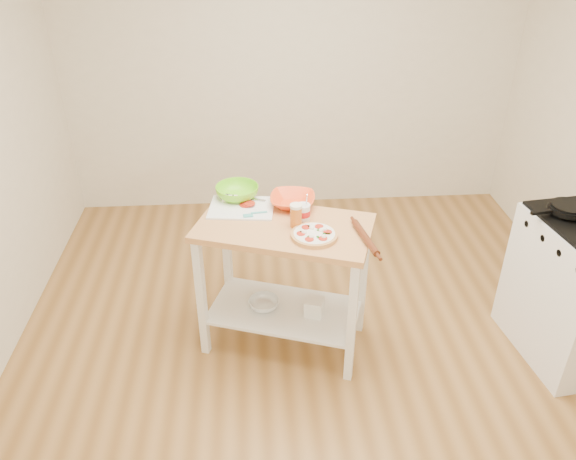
# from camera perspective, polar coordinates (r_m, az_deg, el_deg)

# --- Properties ---
(room_shell) EXTENTS (4.04, 4.54, 2.74)m
(room_shell) POSITION_cam_1_polar(r_m,az_deg,el_deg) (2.93, 3.88, 5.77)
(room_shell) COLOR olive
(room_shell) RESTS_ON ground
(prep_island) EXTENTS (1.16, 0.86, 0.90)m
(prep_island) POSITION_cam_1_polar(r_m,az_deg,el_deg) (3.48, -0.38, -3.17)
(prep_island) COLOR tan
(prep_island) RESTS_ON ground
(skillet) EXTENTS (0.37, 0.23, 0.03)m
(skillet) POSITION_cam_1_polar(r_m,az_deg,el_deg) (3.75, 26.53, 1.94)
(skillet) COLOR black
(skillet) RESTS_ON gas_stove
(pizza) EXTENTS (0.27, 0.27, 0.04)m
(pizza) POSITION_cam_1_polar(r_m,az_deg,el_deg) (3.22, 2.69, -0.46)
(pizza) COLOR tan
(pizza) RESTS_ON prep_island
(cutting_board) EXTENTS (0.43, 0.35, 0.04)m
(cutting_board) POSITION_cam_1_polar(r_m,az_deg,el_deg) (3.53, -4.76, 2.33)
(cutting_board) COLOR white
(cutting_board) RESTS_ON prep_island
(spatula) EXTENTS (0.15, 0.06, 0.01)m
(spatula) POSITION_cam_1_polar(r_m,az_deg,el_deg) (3.43, -3.48, 1.64)
(spatula) COLOR teal
(spatula) RESTS_ON cutting_board
(knife) EXTENTS (0.26, 0.11, 0.01)m
(knife) POSITION_cam_1_polar(r_m,az_deg,el_deg) (3.62, -4.92, 3.32)
(knife) COLOR silver
(knife) RESTS_ON cutting_board
(orange_bowl) EXTENTS (0.32, 0.32, 0.07)m
(orange_bowl) POSITION_cam_1_polar(r_m,az_deg,el_deg) (3.53, 0.47, 3.00)
(orange_bowl) COLOR #FF5120
(orange_bowl) RESTS_ON prep_island
(green_bowl) EXTENTS (0.31, 0.31, 0.09)m
(green_bowl) POSITION_cam_1_polar(r_m,az_deg,el_deg) (3.63, -5.18, 3.84)
(green_bowl) COLOR #73DC1A
(green_bowl) RESTS_ON prep_island
(beer_pint) EXTENTS (0.07, 0.07, 0.15)m
(beer_pint) POSITION_cam_1_polar(r_m,az_deg,el_deg) (3.29, 0.82, 1.49)
(beer_pint) COLOR #C9611A
(beer_pint) RESTS_ON prep_island
(yogurt_tub) EXTENTS (0.09, 0.09, 0.19)m
(yogurt_tub) POSITION_cam_1_polar(r_m,az_deg,el_deg) (3.36, 1.55, 1.80)
(yogurt_tub) COLOR white
(yogurt_tub) RESTS_ON prep_island
(rolling_pin) EXTENTS (0.10, 0.35, 0.04)m
(rolling_pin) POSITION_cam_1_polar(r_m,az_deg,el_deg) (3.21, 7.87, -0.79)
(rolling_pin) COLOR #5E2A15
(rolling_pin) RESTS_ON prep_island
(shelf_glass_bowl) EXTENTS (0.25, 0.25, 0.06)m
(shelf_glass_bowl) POSITION_cam_1_polar(r_m,az_deg,el_deg) (3.70, -2.48, -7.50)
(shelf_glass_bowl) COLOR silver
(shelf_glass_bowl) RESTS_ON prep_island
(shelf_bin) EXTENTS (0.14, 0.14, 0.11)m
(shelf_bin) POSITION_cam_1_polar(r_m,az_deg,el_deg) (3.64, 2.69, -7.82)
(shelf_bin) COLOR white
(shelf_bin) RESTS_ON prep_island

